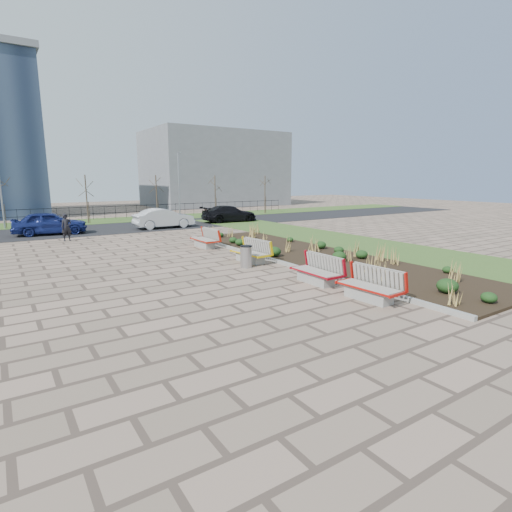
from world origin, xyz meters
TOP-DOWN VIEW (x-y plane):
  - ground at (0.00, 0.00)m, footprint 120.00×120.00m
  - planting_bed at (6.25, 5.00)m, footprint 4.50×18.00m
  - planting_curb at (3.92, 5.00)m, footprint 0.16×18.00m
  - grass_verge_near at (11.00, 5.00)m, footprint 5.00×38.00m
  - grass_verge_far at (0.00, 28.00)m, footprint 80.00×5.00m
  - road at (0.00, 22.00)m, footprint 80.00×7.00m
  - bench_a at (3.00, -1.12)m, footprint 1.02×2.15m
  - bench_b at (3.00, 1.34)m, footprint 0.93×2.11m
  - bench_c at (3.00, 5.79)m, footprint 1.07×2.17m
  - bench_d at (3.00, 10.52)m, footprint 0.91×2.10m
  - litter_bin at (2.27, 4.95)m, footprint 0.49×0.49m
  - pedestrian at (-2.97, 17.19)m, footprint 0.66×0.48m
  - car_blue at (-3.49, 20.75)m, footprint 4.78×2.39m
  - car_silver at (4.24, 20.05)m, footprint 4.52×1.60m
  - car_black at (10.53, 21.07)m, footprint 5.01×2.32m
  - tree_b at (-6.00, 26.50)m, footprint 1.40×1.40m
  - tree_c at (0.00, 26.50)m, footprint 1.40×1.40m
  - tree_d at (6.00, 26.50)m, footprint 1.40×1.40m
  - tree_e at (12.00, 26.50)m, footprint 1.40×1.40m
  - tree_f at (18.00, 26.50)m, footprint 1.40×1.40m
  - lamp_west at (-6.00, 26.00)m, footprint 0.24×0.60m
  - lamp_east at (8.00, 26.00)m, footprint 0.24×0.60m
  - railing_fence at (0.00, 29.50)m, footprint 44.00×0.10m
  - building_grey at (20.00, 42.00)m, footprint 18.00×12.00m

SIDE VIEW (x-z plane):
  - ground at x=0.00m, z-range 0.00..0.00m
  - road at x=0.00m, z-range 0.00..0.02m
  - grass_verge_near at x=11.00m, z-range 0.00..0.04m
  - grass_verge_far at x=0.00m, z-range 0.00..0.04m
  - planting_bed at x=6.25m, z-range 0.00..0.10m
  - planting_curb at x=3.92m, z-range 0.00..0.15m
  - litter_bin at x=2.27m, z-range 0.00..0.93m
  - bench_a at x=3.00m, z-range 0.00..1.00m
  - bench_b at x=3.00m, z-range 0.00..1.00m
  - bench_c at x=3.00m, z-range 0.00..1.00m
  - bench_d at x=3.00m, z-range 0.00..1.00m
  - railing_fence at x=0.00m, z-range 0.04..1.24m
  - car_black at x=10.53m, z-range 0.02..1.44m
  - car_silver at x=4.24m, z-range 0.02..1.51m
  - car_blue at x=-3.49m, z-range 0.02..1.58m
  - pedestrian at x=-2.97m, z-range 0.00..1.66m
  - tree_b at x=-6.00m, z-range 0.04..4.04m
  - tree_c at x=0.00m, z-range 0.04..4.04m
  - tree_d at x=6.00m, z-range 0.04..4.04m
  - tree_e at x=12.00m, z-range 0.04..4.04m
  - tree_f at x=18.00m, z-range 0.04..4.04m
  - lamp_west at x=-6.00m, z-range 0.04..6.04m
  - lamp_east at x=8.00m, z-range 0.04..6.04m
  - building_grey at x=20.00m, z-range 0.00..10.00m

